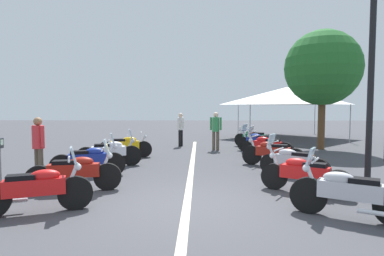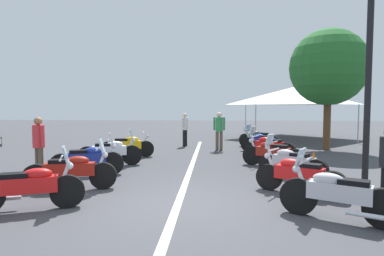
# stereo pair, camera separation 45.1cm
# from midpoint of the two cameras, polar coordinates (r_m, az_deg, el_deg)

# --- Properties ---
(ground_plane) EXTENTS (80.00, 80.00, 0.00)m
(ground_plane) POSITION_cam_midpoint_polar(r_m,az_deg,el_deg) (6.71, -0.58, -13.35)
(ground_plane) COLOR #424247
(lane_centre_stripe) EXTENTS (16.56, 0.16, 0.01)m
(lane_centre_stripe) POSITION_cam_midpoint_polar(r_m,az_deg,el_deg) (10.05, 0.90, -7.55)
(lane_centre_stripe) COLOR beige
(lane_centre_stripe) RESTS_ON ground_plane
(motorcycle_left_row_0) EXTENTS (0.96, 1.95, 1.21)m
(motorcycle_left_row_0) POSITION_cam_midpoint_polar(r_m,az_deg,el_deg) (6.83, -24.97, -9.33)
(motorcycle_left_row_0) COLOR black
(motorcycle_left_row_0) RESTS_ON ground_plane
(motorcycle_left_row_1) EXTENTS (0.74, 2.14, 1.21)m
(motorcycle_left_row_1) POSITION_cam_midpoint_polar(r_m,az_deg,el_deg) (8.15, -18.93, -7.09)
(motorcycle_left_row_1) COLOR black
(motorcycle_left_row_1) RESTS_ON ground_plane
(motorcycle_left_row_2) EXTENTS (0.86, 2.00, 1.22)m
(motorcycle_left_row_2) POSITION_cam_midpoint_polar(r_m,az_deg,el_deg) (9.67, -16.53, -5.32)
(motorcycle_left_row_2) COLOR black
(motorcycle_left_row_2) RESTS_ON ground_plane
(motorcycle_left_row_3) EXTENTS (0.82, 2.08, 1.22)m
(motorcycle_left_row_3) POSITION_cam_midpoint_polar(r_m,az_deg,el_deg) (11.14, -12.98, -4.06)
(motorcycle_left_row_3) COLOR black
(motorcycle_left_row_3) RESTS_ON ground_plane
(motorcycle_left_row_4) EXTENTS (0.66, 2.07, 1.00)m
(motorcycle_left_row_4) POSITION_cam_midpoint_polar(r_m,az_deg,el_deg) (12.87, -10.24, -3.07)
(motorcycle_left_row_4) COLOR black
(motorcycle_left_row_4) RESTS_ON ground_plane
(motorcycle_right_row_0) EXTENTS (1.12, 1.84, 1.22)m
(motorcycle_right_row_0) POSITION_cam_midpoint_polar(r_m,az_deg,el_deg) (6.31, 26.07, -10.38)
(motorcycle_right_row_0) COLOR black
(motorcycle_right_row_0) RESTS_ON ground_plane
(motorcycle_right_row_1) EXTENTS (1.20, 1.80, 0.99)m
(motorcycle_right_row_1) POSITION_cam_midpoint_polar(r_m,az_deg,el_deg) (7.79, 19.78, -7.75)
(motorcycle_right_row_1) COLOR black
(motorcycle_right_row_1) RESTS_ON ground_plane
(motorcycle_right_row_2) EXTENTS (1.31, 1.67, 1.19)m
(motorcycle_right_row_2) POSITION_cam_midpoint_polar(r_m,az_deg,el_deg) (9.45, 18.25, -5.68)
(motorcycle_right_row_2) COLOR black
(motorcycle_right_row_2) RESTS_ON ground_plane
(motorcycle_right_row_3) EXTENTS (1.14, 1.91, 1.00)m
(motorcycle_right_row_3) POSITION_cam_midpoint_polar(r_m,az_deg,el_deg) (10.99, 15.12, -4.28)
(motorcycle_right_row_3) COLOR black
(motorcycle_right_row_3) RESTS_ON ground_plane
(motorcycle_right_row_4) EXTENTS (1.29, 1.80, 1.22)m
(motorcycle_right_row_4) POSITION_cam_midpoint_polar(r_m,az_deg,el_deg) (12.72, 14.31, -3.14)
(motorcycle_right_row_4) COLOR black
(motorcycle_right_row_4) RESTS_ON ground_plane
(motorcycle_right_row_5) EXTENTS (1.38, 1.77, 1.20)m
(motorcycle_right_row_5) POSITION_cam_midpoint_polar(r_m,az_deg,el_deg) (14.32, 13.05, -2.39)
(motorcycle_right_row_5) COLOR black
(motorcycle_right_row_5) RESTS_ON ground_plane
(motorcycle_right_row_6) EXTENTS (1.45, 1.76, 1.00)m
(motorcycle_right_row_6) POSITION_cam_midpoint_polar(r_m,az_deg,el_deg) (15.87, 12.33, -1.79)
(motorcycle_right_row_6) COLOR black
(motorcycle_right_row_6) RESTS_ON ground_plane
(street_lamp_twin_globe) EXTENTS (0.32, 1.22, 5.42)m
(street_lamp_twin_globe) POSITION_cam_midpoint_polar(r_m,az_deg,el_deg) (8.70, 30.17, 14.33)
(street_lamp_twin_globe) COLOR black
(street_lamp_twin_globe) RESTS_ON ground_plane
(traffic_cone_0) EXTENTS (0.36, 0.36, 0.61)m
(traffic_cone_0) POSITION_cam_midpoint_polar(r_m,az_deg,el_deg) (10.96, 21.68, -5.34)
(traffic_cone_0) COLOR orange
(traffic_cone_0) RESTS_ON ground_plane
(bystander_0) EXTENTS (0.32, 0.53, 1.73)m
(bystander_0) POSITION_cam_midpoint_polar(r_m,az_deg,el_deg) (14.68, 5.67, 0.00)
(bystander_0) COLOR brown
(bystander_0) RESTS_ON ground_plane
(bystander_3) EXTENTS (0.50, 0.32, 1.66)m
(bystander_3) POSITION_cam_midpoint_polar(r_m,az_deg,el_deg) (16.13, -0.45, 0.20)
(bystander_3) COLOR black
(bystander_3) RESTS_ON ground_plane
(bystander_4) EXTENTS (0.34, 0.45, 1.69)m
(bystander_4) POSITION_cam_midpoint_polar(r_m,az_deg,el_deg) (9.90, -24.17, -2.27)
(bystander_4) COLOR brown
(bystander_4) RESTS_ON ground_plane
(roadside_tree_0) EXTENTS (3.44, 3.44, 5.48)m
(roadside_tree_0) POSITION_cam_midpoint_polar(r_m,az_deg,el_deg) (16.17, 23.60, 9.72)
(roadside_tree_0) COLOR brown
(roadside_tree_0) RESTS_ON ground_plane
(event_tent) EXTENTS (6.06, 6.06, 3.20)m
(event_tent) POSITION_cam_midpoint_polar(r_m,az_deg,el_deg) (21.28, 18.13, 5.40)
(event_tent) COLOR white
(event_tent) RESTS_ON ground_plane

